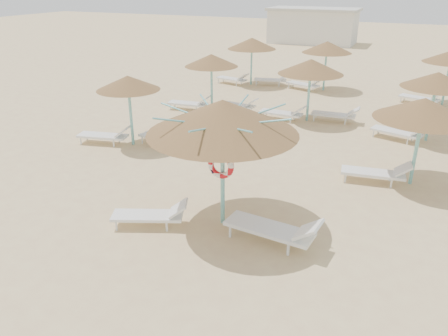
% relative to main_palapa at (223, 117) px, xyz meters
% --- Properties ---
extents(ground, '(120.00, 120.00, 0.00)m').
position_rel_main_palapa_xyz_m(ground, '(0.04, -0.36, -2.85)').
color(ground, '#DAC185').
rests_on(ground, ground).
extents(main_palapa, '(3.66, 3.66, 3.28)m').
position_rel_main_palapa_xyz_m(main_palapa, '(0.00, 0.00, 0.00)').
color(main_palapa, '#6FC0C1').
rests_on(main_palapa, ground).
extents(lounger_main_a, '(2.00, 1.27, 0.70)m').
position_rel_main_palapa_xyz_m(lounger_main_a, '(-1.56, -0.90, -2.52)').
color(lounger_main_a, white).
rests_on(lounger_main_a, ground).
extents(lounger_main_b, '(2.37, 0.93, 0.84)m').
position_rel_main_palapa_xyz_m(lounger_main_b, '(1.54, -0.40, -2.45)').
color(lounger_main_b, white).
rests_on(lounger_main_b, ground).
extents(palapa_field, '(14.30, 14.26, 2.71)m').
position_rel_main_palapa_xyz_m(palapa_field, '(-0.04, 10.57, -0.55)').
color(palapa_field, '#6FC0C1').
rests_on(palapa_field, ground).
extents(service_hut, '(8.40, 4.40, 3.25)m').
position_rel_main_palapa_xyz_m(service_hut, '(-5.96, 34.64, -1.21)').
color(service_hut, silver).
rests_on(service_hut, ground).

